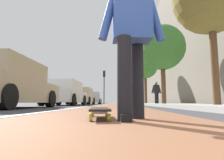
% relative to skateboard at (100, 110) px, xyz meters
% --- Properties ---
extents(ground_plane, '(80.00, 80.00, 0.00)m').
position_rel_skateboard_xyz_m(ground_plane, '(8.78, -0.04, -0.09)').
color(ground_plane, '#38383D').
extents(bike_lane_paint, '(56.00, 2.18, 0.00)m').
position_rel_skateboard_xyz_m(bike_lane_paint, '(22.78, -0.04, -0.09)').
color(bike_lane_paint, brown).
rests_on(bike_lane_paint, ground).
extents(lane_stripe_white, '(52.00, 0.16, 0.01)m').
position_rel_skateboard_xyz_m(lane_stripe_white, '(18.78, 1.20, -0.09)').
color(lane_stripe_white, silver).
rests_on(lane_stripe_white, ground).
extents(sidewalk_curb, '(52.00, 3.20, 0.12)m').
position_rel_skateboard_xyz_m(sidewalk_curb, '(16.78, -3.43, -0.04)').
color(sidewalk_curb, '#9E9B93').
rests_on(sidewalk_curb, ground).
extents(building_facade, '(40.00, 1.20, 13.63)m').
position_rel_skateboard_xyz_m(building_facade, '(20.78, -6.39, 6.72)').
color(building_facade, slate).
rests_on(building_facade, ground).
extents(skateboard, '(0.86, 0.29, 0.11)m').
position_rel_skateboard_xyz_m(skateboard, '(0.00, 0.00, 0.00)').
color(skateboard, yellow).
rests_on(skateboard, ground).
extents(skater_person, '(0.48, 0.72, 1.64)m').
position_rel_skateboard_xyz_m(skater_person, '(-0.15, -0.35, 0.84)').
color(skater_person, black).
rests_on(skater_person, ground).
extents(parked_car_near, '(4.45, 1.97, 1.47)m').
position_rel_skateboard_xyz_m(parked_car_near, '(3.58, 3.23, 0.61)').
color(parked_car_near, tan).
rests_on(parked_car_near, ground).
extents(parked_car_mid, '(4.40, 2.11, 1.50)m').
position_rel_skateboard_xyz_m(parked_car_mid, '(9.52, 3.12, 0.63)').
color(parked_car_mid, silver).
rests_on(parked_car_mid, ground).
extents(parked_car_far, '(4.57, 2.04, 1.49)m').
position_rel_skateboard_xyz_m(parked_car_far, '(15.14, 3.16, 0.63)').
color(parked_car_far, tan).
rests_on(parked_car_far, ground).
extents(parked_car_end, '(4.34, 2.09, 1.47)m').
position_rel_skateboard_xyz_m(parked_car_end, '(21.81, 3.04, 0.61)').
color(parked_car_end, '#B7B7BC').
rests_on(parked_car_end, ground).
extents(traffic_light, '(0.33, 0.28, 4.21)m').
position_rel_skateboard_xyz_m(traffic_light, '(21.60, 1.60, 2.82)').
color(traffic_light, '#2D2D2D').
rests_on(traffic_light, ground).
extents(street_tree_mid, '(2.89, 2.89, 5.13)m').
position_rel_skateboard_xyz_m(street_tree_mid, '(9.77, -3.03, 3.57)').
color(street_tree_mid, brown).
rests_on(street_tree_mid, ground).
extents(street_tree_far, '(2.57, 2.57, 5.25)m').
position_rel_skateboard_xyz_m(street_tree_far, '(17.50, -3.03, 3.83)').
color(street_tree_far, brown).
rests_on(street_tree_far, ground).
extents(pedestrian_distant, '(0.45, 0.70, 1.60)m').
position_rel_skateboard_xyz_m(pedestrian_distant, '(11.05, -2.84, 0.82)').
color(pedestrian_distant, black).
rests_on(pedestrian_distant, ground).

